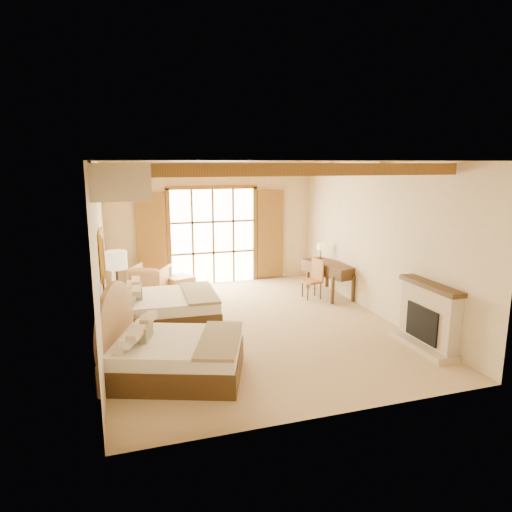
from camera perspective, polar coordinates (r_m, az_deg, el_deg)
name	(u,v)px	position (r m, az deg, el deg)	size (l,w,h in m)	color
floor	(251,325)	(9.21, -0.61, -8.59)	(7.00, 7.00, 0.00)	tan
wall_back	(212,223)	(12.14, -5.47, 4.07)	(5.50, 5.50, 0.00)	beige
wall_left	(101,255)	(8.42, -18.84, 0.17)	(7.00, 7.00, 0.00)	beige
wall_right	(376,239)	(9.93, 14.74, 2.07)	(7.00, 7.00, 0.00)	beige
ceiling	(251,161)	(8.64, -0.66, 11.74)	(7.00, 7.00, 0.00)	#B17934
ceiling_beams	(251,168)	(8.64, -0.66, 10.95)	(5.39, 4.60, 0.18)	olive
french_doors	(213,237)	(12.13, -5.37, 2.40)	(3.95, 0.08, 2.60)	white
fireplace	(428,319)	(8.52, 20.68, -7.42)	(0.46, 1.40, 1.16)	#C1B195
painting	(102,254)	(7.66, -18.65, 0.23)	(0.06, 0.95, 0.75)	gold
canopy_valance	(119,180)	(6.28, -16.71, 9.04)	(0.70, 1.40, 0.45)	beige
bed_near	(167,353)	(7.09, -11.09, -11.82)	(2.40, 2.02, 1.27)	#4C351B
bed_far	(157,307)	(9.21, -12.29, -6.19)	(2.11, 1.63, 1.35)	#4C351B
nightstand	(121,334)	(8.24, -16.55, -9.31)	(0.51, 0.51, 0.61)	#4C351B
floor_lamp	(116,266)	(8.06, -17.04, -1.22)	(0.36, 0.36, 1.72)	#342717
armchair	(150,281)	(11.29, -13.07, -3.03)	(0.82, 0.85, 0.77)	tan
ottoman	(180,285)	(11.46, -9.52, -3.55)	(0.59, 0.59, 0.43)	tan
desk	(330,278)	(11.26, 9.18, -2.69)	(1.00, 1.60, 0.80)	#4C351B
desk_chair	(312,286)	(10.97, 7.06, -3.76)	(0.51, 0.50, 0.93)	#AD7037
desk_lamp	(321,247)	(11.60, 8.11, 1.09)	(0.19, 0.19, 0.38)	#342717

